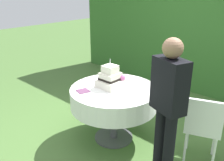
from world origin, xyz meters
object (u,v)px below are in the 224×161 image
serving_plate_far (118,77)px  garden_chair (203,124)px  serving_plate_left (134,80)px  serving_plate_near (137,84)px  wedding_cake (111,79)px  standing_person (168,103)px  napkin_stack (83,91)px  cake_table (114,97)px

serving_plate_far → garden_chair: size_ratio=0.14×
serving_plate_left → serving_plate_near: bearing=-36.9°
wedding_cake → serving_plate_left: size_ratio=3.49×
wedding_cake → serving_plate_near: bearing=54.9°
serving_plate_near → serving_plate_far: 0.38m
serving_plate_near → standing_person: (0.77, -0.52, 0.16)m
serving_plate_near → serving_plate_left: same height
serving_plate_left → serving_plate_far: bearing=-164.4°
napkin_stack → standing_person: bearing=6.7°
cake_table → garden_chair: (1.12, 0.30, -0.09)m
cake_table → serving_plate_left: (0.02, 0.41, 0.14)m
serving_plate_near → napkin_stack: (-0.38, -0.66, -0.00)m
garden_chair → serving_plate_near: bearing=178.8°
serving_plate_near → serving_plate_left: size_ratio=1.06×
wedding_cake → garden_chair: bearing=13.6°
serving_plate_near → serving_plate_far: same height
serving_plate_left → garden_chair: garden_chair is taller
serving_plate_near → cake_table: bearing=-115.2°
cake_table → serving_plate_far: bearing=123.4°
wedding_cake → napkin_stack: 0.40m
serving_plate_left → wedding_cake: bearing=-102.9°
wedding_cake → serving_plate_far: 0.38m
serving_plate_far → garden_chair: 1.37m
standing_person → serving_plate_left: bearing=145.4°
cake_table → napkin_stack: 0.43m
wedding_cake → serving_plate_far: bearing=115.4°
garden_chair → standing_person: (-0.20, -0.50, 0.39)m
wedding_cake → cake_table: bearing=-7.8°
napkin_stack → garden_chair: size_ratio=0.17×
serving_plate_far → garden_chair: bearing=-1.9°
garden_chair → cake_table: bearing=-165.2°
serving_plate_left → garden_chair: (1.10, -0.11, -0.23)m
serving_plate_left → napkin_stack: bearing=-108.4°
cake_table → serving_plate_far: 0.43m
serving_plate_far → standing_person: bearing=-25.6°
serving_plate_near → napkin_stack: 0.76m
serving_plate_far → garden_chair: garden_chair is taller
cake_table → napkin_stack: napkin_stack is taller
wedding_cake → garden_chair: wedding_cake is taller
napkin_stack → standing_person: standing_person is taller
serving_plate_far → napkin_stack: 0.68m
wedding_cake → standing_person: standing_person is taller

